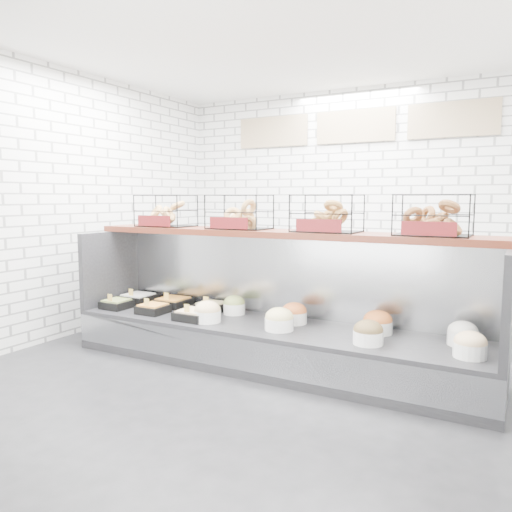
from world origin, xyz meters
The scene contains 5 objects.
ground centered at (0.00, 0.00, 0.00)m, with size 5.50×5.50×0.00m, color black.
room_shell centered at (0.00, 0.60, 2.06)m, with size 5.02×5.51×3.01m.
display_case centered at (0.00, 0.34, 0.33)m, with size 4.00×0.90×1.20m.
bagel_shelf centered at (0.01, 0.52, 1.38)m, with size 4.10×0.50×0.40m.
prep_counter centered at (-0.01, 2.43, 0.47)m, with size 4.00×0.60×1.20m.
Camera 1 is at (2.07, -3.75, 1.57)m, focal length 35.00 mm.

